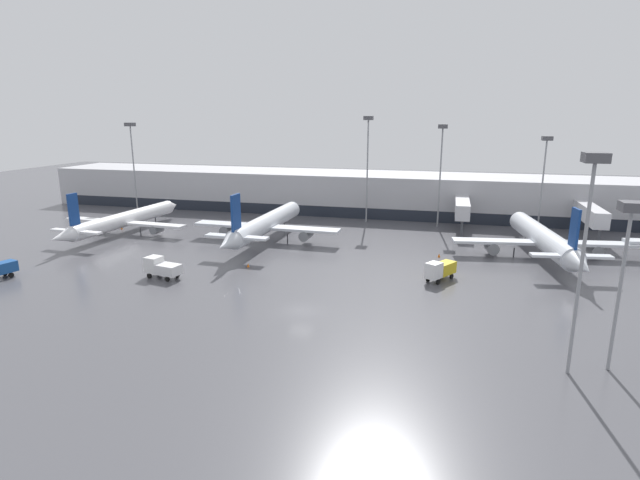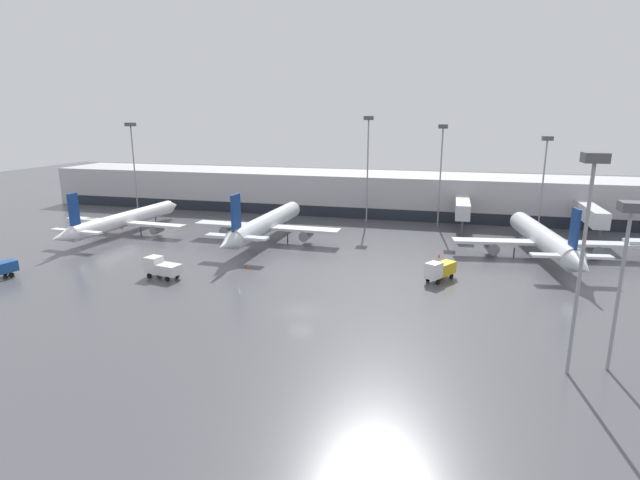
% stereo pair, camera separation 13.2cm
% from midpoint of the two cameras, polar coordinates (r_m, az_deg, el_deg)
% --- Properties ---
extents(ground_plane, '(320.00, 320.00, 0.00)m').
position_cam_midpoint_polar(ground_plane, '(57.86, -2.27, -8.06)').
color(ground_plane, '#4C4C51').
extents(terminal_building, '(160.00, 30.96, 9.00)m').
position_cam_midpoint_polar(terminal_building, '(115.49, 6.75, 5.30)').
color(terminal_building, '#B2B2B7').
rests_on(terminal_building, ground_plane).
extents(parked_jet_0, '(27.94, 34.94, 9.88)m').
position_cam_midpoint_polar(parked_jet_0, '(85.81, 24.14, 0.10)').
color(parked_jet_0, silver).
rests_on(parked_jet_0, ground_plane).
extents(parked_jet_1, '(25.95, 34.42, 9.35)m').
position_cam_midpoint_polar(parked_jet_1, '(101.56, -21.57, 2.16)').
color(parked_jet_1, white).
rests_on(parked_jet_1, ground_plane).
extents(parked_jet_2, '(26.83, 35.60, 10.20)m').
position_cam_midpoint_polar(parked_jet_2, '(88.74, -6.28, 1.84)').
color(parked_jet_2, silver).
rests_on(parked_jet_2, ground_plane).
extents(service_truck_1, '(4.21, 5.47, 2.80)m').
position_cam_midpoint_polar(service_truck_1, '(69.44, 13.50, -3.28)').
color(service_truck_1, gold).
rests_on(service_truck_1, ground_plane).
extents(service_truck_2, '(5.46, 3.06, 2.84)m').
position_cam_midpoint_polar(service_truck_2, '(72.05, -17.70, -2.97)').
color(service_truck_2, silver).
rests_on(service_truck_2, ground_plane).
extents(traffic_cone_0, '(0.38, 0.38, 0.80)m').
position_cam_midpoint_polar(traffic_cone_0, '(106.04, -21.76, 1.37)').
color(traffic_cone_0, orange).
rests_on(traffic_cone_0, ground_plane).
extents(traffic_cone_1, '(0.38, 0.38, 0.62)m').
position_cam_midpoint_polar(traffic_cone_1, '(74.61, -8.26, -2.84)').
color(traffic_cone_1, orange).
rests_on(traffic_cone_1, ground_plane).
extents(traffic_cone_2, '(0.41, 0.41, 0.63)m').
position_cam_midpoint_polar(traffic_cone_2, '(81.12, 13.40, -1.71)').
color(traffic_cone_2, orange).
rests_on(traffic_cone_2, ground_plane).
extents(apron_light_mast_0, '(1.80, 1.80, 14.96)m').
position_cam_midpoint_polar(apron_light_mast_0, '(48.20, 31.67, 0.38)').
color(apron_light_mast_0, gray).
rests_on(apron_light_mast_0, ground_plane).
extents(apron_light_mast_2, '(1.80, 1.80, 18.18)m').
position_cam_midpoint_polar(apron_light_mast_2, '(101.99, 24.31, 8.62)').
color(apron_light_mast_2, gray).
rests_on(apron_light_mast_2, ground_plane).
extents(apron_light_mast_3, '(1.80, 1.80, 18.95)m').
position_cam_midpoint_polar(apron_light_mast_3, '(45.30, 28.37, 3.65)').
color(apron_light_mast_3, gray).
rests_on(apron_light_mast_3, ground_plane).
extents(apron_light_mast_4, '(1.80, 1.80, 20.33)m').
position_cam_midpoint_polar(apron_light_mast_4, '(121.56, -20.76, 10.30)').
color(apron_light_mast_4, gray).
rests_on(apron_light_mast_4, ground_plane).
extents(apron_light_mast_6, '(1.80, 1.80, 21.75)m').
position_cam_midpoint_polar(apron_light_mast_6, '(104.03, 5.47, 11.18)').
color(apron_light_mast_6, gray).
rests_on(apron_light_mast_6, ground_plane).
extents(apron_light_mast_7, '(1.80, 1.80, 20.20)m').
position_cam_midpoint_polar(apron_light_mast_7, '(101.81, 13.71, 10.21)').
color(apron_light_mast_7, gray).
rests_on(apron_light_mast_7, ground_plane).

